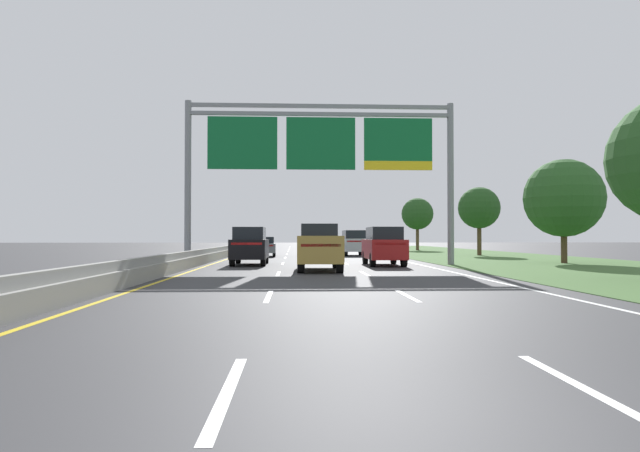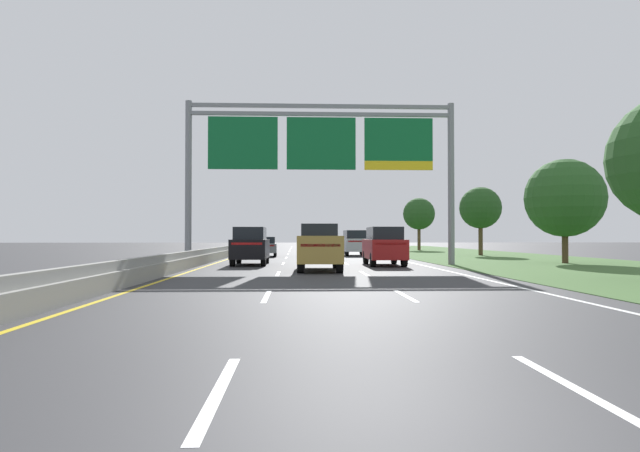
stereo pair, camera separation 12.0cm
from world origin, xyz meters
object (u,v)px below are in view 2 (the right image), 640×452
object	(u,v)px
roadside_tree_far	(480,208)
car_black_left_lane_suv	(250,245)
car_blue_centre_lane_sedan	(313,246)
car_red_right_lane_suv	(384,246)
car_silver_right_lane_suv	(354,242)
car_grey_left_lane_sedan	(265,246)
pickup_truck_gold	(319,248)
roadside_tree_distant	(419,214)
roadside_tree_mid	(565,198)
overhead_sign_gantry	(321,150)

from	to	relation	value
roadside_tree_far	car_black_left_lane_suv	bearing A→B (deg)	-140.75
car_blue_centre_lane_sedan	car_red_right_lane_suv	bearing A→B (deg)	-164.22
car_silver_right_lane_suv	car_black_left_lane_suv	world-z (taller)	same
car_blue_centre_lane_sedan	car_grey_left_lane_sedan	bearing A→B (deg)	84.03
car_blue_centre_lane_sedan	car_grey_left_lane_sedan	distance (m)	3.84
pickup_truck_gold	car_silver_right_lane_suv	world-z (taller)	pickup_truck_gold
car_silver_right_lane_suv	car_black_left_lane_suv	distance (m)	16.77
roadside_tree_distant	car_silver_right_lane_suv	bearing A→B (deg)	-118.53
car_red_right_lane_suv	roadside_tree_mid	world-z (taller)	roadside_tree_mid
overhead_sign_gantry	roadside_tree_distant	distance (m)	35.02
overhead_sign_gantry	car_black_left_lane_suv	size ratio (longest dim) A/B	3.20
overhead_sign_gantry	car_blue_centre_lane_sedan	distance (m)	14.31
overhead_sign_gantry	car_grey_left_lane_sedan	distance (m)	15.25
pickup_truck_gold	roadside_tree_distant	world-z (taller)	roadside_tree_distant
car_blue_centre_lane_sedan	roadside_tree_mid	distance (m)	18.99
roadside_tree_mid	roadside_tree_distant	xyz separation A→B (m)	(-1.78, 31.11, 0.34)
car_grey_left_lane_sedan	roadside_tree_far	size ratio (longest dim) A/B	0.77
overhead_sign_gantry	car_grey_left_lane_sedan	xyz separation A→B (m)	(-3.88, 13.63, -5.63)
overhead_sign_gantry	car_red_right_lane_suv	bearing A→B (deg)	-6.70
roadside_tree_far	car_grey_left_lane_sedan	bearing A→B (deg)	-175.01
pickup_truck_gold	roadside_tree_far	xyz separation A→B (m)	(14.41, 19.91, 2.93)
car_red_right_lane_suv	roadside_tree_mid	bearing A→B (deg)	-80.15
pickup_truck_gold	car_silver_right_lane_suv	size ratio (longest dim) A/B	1.15
car_red_right_lane_suv	car_silver_right_lane_suv	bearing A→B (deg)	0.34
pickup_truck_gold	roadside_tree_distant	distance (m)	39.59
car_silver_right_lane_suv	roadside_tree_far	size ratio (longest dim) A/B	0.82
pickup_truck_gold	car_blue_centre_lane_sedan	world-z (taller)	pickup_truck_gold
car_grey_left_lane_sedan	roadside_tree_mid	bearing A→B (deg)	-125.11
overhead_sign_gantry	car_blue_centre_lane_sedan	size ratio (longest dim) A/B	3.39
car_grey_left_lane_sedan	roadside_tree_mid	size ratio (longest dim) A/B	0.72
car_red_right_lane_suv	roadside_tree_distant	bearing A→B (deg)	-15.32
pickup_truck_gold	roadside_tree_mid	size ratio (longest dim) A/B	0.88
overhead_sign_gantry	car_silver_right_lane_suv	xyz separation A→B (m)	(3.48, 15.47, -5.35)
car_red_right_lane_suv	car_grey_left_lane_sedan	size ratio (longest dim) A/B	1.06
overhead_sign_gantry	roadside_tree_distant	xyz separation A→B (m)	(12.76, 32.54, -2.23)
pickup_truck_gold	car_black_left_lane_suv	xyz separation A→B (m)	(-3.66, 5.15, 0.02)
car_grey_left_lane_sedan	roadside_tree_distant	size ratio (longest dim) A/B	0.73
car_silver_right_lane_suv	car_red_right_lane_suv	world-z (taller)	same
car_silver_right_lane_suv	roadside_tree_mid	xyz separation A→B (m)	(11.06, -14.04, 2.78)
pickup_truck_gold	car_grey_left_lane_sedan	distance (m)	18.69
car_silver_right_lane_suv	roadside_tree_distant	world-z (taller)	roadside_tree_distant
overhead_sign_gantry	roadside_tree_mid	size ratio (longest dim) A/B	2.43
overhead_sign_gantry	car_red_right_lane_suv	xyz separation A→B (m)	(3.45, -0.41, -5.35)
roadside_tree_mid	roadside_tree_far	bearing A→B (deg)	91.76
roadside_tree_mid	car_grey_left_lane_sedan	bearing A→B (deg)	146.48
overhead_sign_gantry	car_grey_left_lane_sedan	world-z (taller)	overhead_sign_gantry
roadside_tree_mid	roadside_tree_distant	bearing A→B (deg)	93.28
pickup_truck_gold	roadside_tree_distant	xyz separation A→B (m)	(13.05, 37.25, 3.14)
car_black_left_lane_suv	car_blue_centre_lane_sedan	bearing A→B (deg)	-16.95
car_silver_right_lane_suv	roadside_tree_mid	distance (m)	18.09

